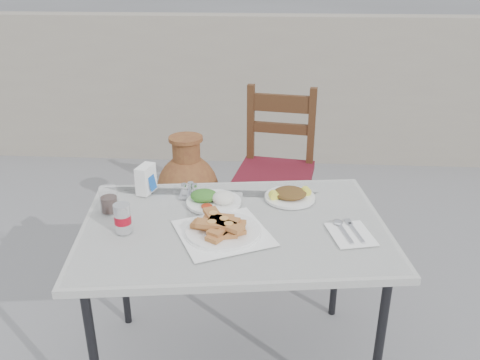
# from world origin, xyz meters

# --- Properties ---
(cafe_table) EXTENTS (1.24, 0.92, 0.70)m
(cafe_table) POSITION_xyz_m (0.09, 0.01, 0.65)
(cafe_table) COLOR black
(cafe_table) RESTS_ON ground
(pide_plate) EXTENTS (0.42, 0.42, 0.06)m
(pide_plate) POSITION_xyz_m (0.06, -0.07, 0.73)
(pide_plate) COLOR white
(pide_plate) RESTS_ON cafe_table
(salad_rice_plate) EXTENTS (0.23, 0.23, 0.06)m
(salad_rice_plate) POSITION_xyz_m (-0.01, 0.17, 0.72)
(salad_rice_plate) COLOR white
(salad_rice_plate) RESTS_ON cafe_table
(salad_chopped_plate) EXTENTS (0.21, 0.21, 0.05)m
(salad_chopped_plate) POSITION_xyz_m (0.31, 0.23, 0.72)
(salad_chopped_plate) COLOR white
(salad_chopped_plate) RESTS_ON cafe_table
(soda_can) EXTENTS (0.06, 0.06, 0.11)m
(soda_can) POSITION_xyz_m (-0.31, -0.08, 0.76)
(soda_can) COLOR silver
(soda_can) RESTS_ON cafe_table
(cola_glass) EXTENTS (0.07, 0.07, 0.10)m
(cola_glass) POSITION_xyz_m (-0.41, 0.07, 0.75)
(cola_glass) COLOR white
(cola_glass) RESTS_ON cafe_table
(napkin_holder) EXTENTS (0.08, 0.11, 0.12)m
(napkin_holder) POSITION_xyz_m (-0.31, 0.26, 0.76)
(napkin_holder) COLOR white
(napkin_holder) RESTS_ON cafe_table
(condiment_caddy) EXTENTS (0.09, 0.07, 0.06)m
(condiment_caddy) POSITION_xyz_m (-0.11, 0.23, 0.72)
(condiment_caddy) COLOR silver
(condiment_caddy) RESTS_ON cafe_table
(cutlery_napkin) EXTENTS (0.18, 0.22, 0.01)m
(cutlery_napkin) POSITION_xyz_m (0.52, -0.04, 0.70)
(cutlery_napkin) COLOR white
(cutlery_napkin) RESTS_ON cafe_table
(chair) EXTENTS (0.48, 0.48, 0.95)m
(chair) POSITION_xyz_m (0.25, 1.04, 0.49)
(chair) COLOR #371A0F
(chair) RESTS_ON ground
(terracotta_urn) EXTENTS (0.39, 0.39, 0.67)m
(terracotta_urn) POSITION_xyz_m (-0.27, 1.06, 0.31)
(terracotta_urn) COLOR brown
(terracotta_urn) RESTS_ON ground
(back_wall) EXTENTS (6.00, 0.25, 1.20)m
(back_wall) POSITION_xyz_m (0.00, 2.50, 0.60)
(back_wall) COLOR gray
(back_wall) RESTS_ON ground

